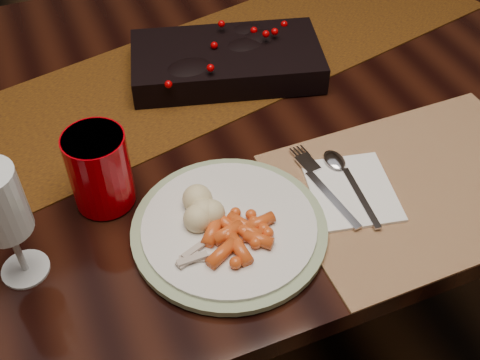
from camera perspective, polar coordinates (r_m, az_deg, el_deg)
name	(u,v)px	position (r m, az deg, el deg)	size (l,w,h in m)	color
floor	(197,322)	(1.70, -4.05, -13.29)	(5.00, 5.00, 0.00)	black
dining_table	(189,237)	(1.39, -4.85, -5.36)	(1.80, 1.00, 0.75)	black
table_runner	(141,95)	(1.16, -9.38, 7.97)	(1.59, 0.33, 0.00)	#3F1C07
centerpiece	(227,57)	(1.18, -1.28, 11.56)	(0.36, 0.19, 0.07)	black
placemat_main	(421,185)	(1.01, 16.83, -0.45)	(0.45, 0.33, 0.00)	#936542
dinner_plate	(229,228)	(0.90, -1.03, -4.58)	(0.29, 0.29, 0.02)	silver
baby_carrots	(236,235)	(0.87, -0.36, -5.25)	(0.10, 0.08, 0.02)	#D24C1A
mashed_potatoes	(200,205)	(0.89, -3.82, -2.34)	(0.08, 0.07, 0.04)	tan
turkey_shreds	(191,255)	(0.85, -4.63, -7.14)	(0.07, 0.06, 0.02)	#CAA697
napkin	(351,191)	(0.97, 10.52, -0.99)	(0.13, 0.15, 0.01)	white
fork	(326,189)	(0.96, 8.16, -0.90)	(0.03, 0.17, 0.00)	silver
spoon	(352,185)	(0.97, 10.60, -0.51)	(0.03, 0.16, 0.00)	#BABABA
red_cup	(100,170)	(0.92, -13.18, 0.96)	(0.09, 0.09, 0.13)	#910007
wine_glass	(7,226)	(0.84, -21.22, -4.11)	(0.07, 0.07, 0.20)	silver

